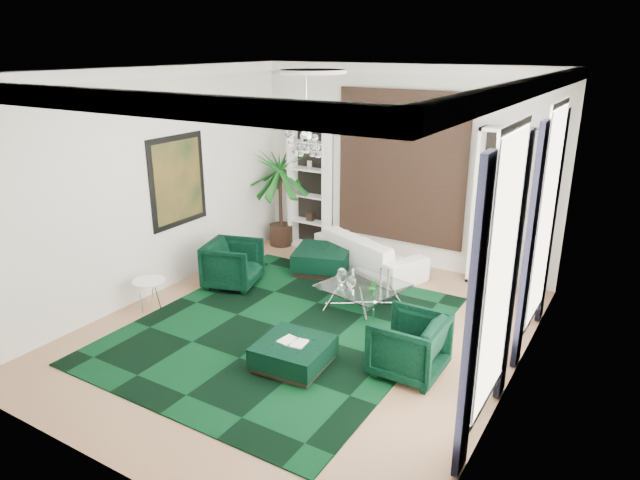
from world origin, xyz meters
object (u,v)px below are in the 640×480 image
Objects in this scene: ottoman_side at (323,260)px; ottoman_front at (294,354)px; armchair_left at (233,264)px; side_table at (150,295)px; palm at (280,184)px; armchair_right at (409,345)px; sofa at (369,251)px; coffee_table at (363,296)px.

ottoman_front is at bearing -65.68° from ottoman_side.
armchair_left reaches higher than side_table.
armchair_left is at bearing -76.56° from palm.
armchair_left reaches higher than armchair_right.
ottoman_side is at bearing 65.44° from sofa.
ottoman_side is 3.43m from ottoman_front.
palm is (-1.56, 0.86, 1.12)m from ottoman_side.
armchair_right is 0.89× the size of ottoman_side.
ottoman_front is at bearing -89.22° from coffee_table.
ottoman_front is (1.41, -3.12, -0.04)m from ottoman_side.
coffee_table is 3.68m from palm.
armchair_left is at bearing -105.80° from armchair_right.
coffee_table is at bearing -97.51° from armchair_left.
armchair_right is at bearing 5.20° from side_table.
side_table is at bearing -147.78° from coffee_table.
armchair_right reaches higher than coffee_table.
coffee_table is at bearing 90.78° from ottoman_front.
armchair_left is 1.75m from ottoman_side.
palm is at bearing 126.68° from ottoman_front.
armchair_left is 0.91× the size of ottoman_side.
armchair_left is at bearing 144.88° from ottoman_front.
coffee_table is 3.47m from side_table.
palm is (-2.97, 3.99, 1.16)m from ottoman_front.
side_table is (-1.55, -2.88, 0.03)m from ottoman_side.
armchair_right is 0.99× the size of ottoman_front.
sofa is 3.81m from ottoman_front.
ottoman_side is 1.94× the size of side_table.
coffee_table is (-1.41, 1.45, -0.21)m from armchair_right.
palm reaches higher than side_table.
sofa is at bearing 42.46° from ottoman_side.
coffee_table is 0.44× the size of palm.
ottoman_side is 3.27m from side_table.
armchair_right reaches higher than ottoman_side.
side_table is 3.90m from palm.
sofa is 4.54× the size of side_table.
armchair_right reaches higher than side_table.
ottoman_side is (1.01, 1.42, -0.19)m from armchair_left.
side_table is (-0.54, -1.46, -0.17)m from armchair_left.
ottoman_side is (-2.79, 2.48, -0.19)m from armchair_right.
ottoman_side is at bearing 61.63° from side_table.
sofa is 2.58× the size of armchair_left.
armchair_left is 1.01× the size of ottoman_front.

